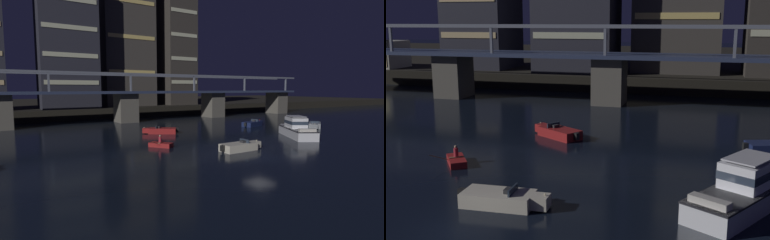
{
  "view_description": "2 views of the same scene",
  "coord_description": "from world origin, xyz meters",
  "views": [
    {
      "loc": [
        -20.38,
        -20.6,
        6.48
      ],
      "look_at": [
        0.87,
        13.56,
        2.34
      ],
      "focal_mm": 28.56,
      "sensor_mm": 36.0,
      "label": 1
    },
    {
      "loc": [
        10.72,
        -18.48,
        9.91
      ],
      "look_at": [
        0.89,
        18.41,
        1.74
      ],
      "focal_mm": 43.78,
      "sensor_mm": 36.0,
      "label": 2
    }
  ],
  "objects": [
    {
      "name": "speedboat_near_right",
      "position": [
        -1.05,
        19.01,
        0.41
      ],
      "size": [
        4.81,
        3.76,
        1.16
      ],
      "color": "maroon",
      "rests_on": "ground"
    },
    {
      "name": "speedboat_mid_right",
      "position": [
        0.59,
        3.56,
        0.41
      ],
      "size": [
        5.21,
        1.92,
        1.16
      ],
      "color": "beige",
      "rests_on": "ground"
    },
    {
      "name": "far_riverbank",
      "position": [
        0.0,
        84.48,
        1.1
      ],
      "size": [
        240.0,
        80.0,
        2.2
      ],
      "primitive_type": "cube",
      "color": "black",
      "rests_on": "ground"
    },
    {
      "name": "cabin_cruiser_near_left",
      "position": [
        13.31,
        6.73,
        1.05
      ],
      "size": [
        6.47,
        8.89,
        2.79
      ],
      "color": "silver",
      "rests_on": "ground"
    },
    {
      "name": "river_bridge",
      "position": [
        -0.0,
        36.47,
        4.06
      ],
      "size": [
        89.28,
        6.4,
        9.38
      ],
      "color": "#605B51",
      "rests_on": "ground"
    },
    {
      "name": "dinghy_with_paddler",
      "position": [
        -5.61,
        9.73,
        0.28
      ],
      "size": [
        2.69,
        2.75,
        1.36
      ],
      "color": "maroon",
      "rests_on": "ground"
    },
    {
      "name": "ground_plane",
      "position": [
        0.0,
        0.0,
        0.0
      ],
      "size": [
        400.0,
        400.0,
        0.0
      ],
      "primitive_type": "plane",
      "color": "black"
    }
  ]
}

